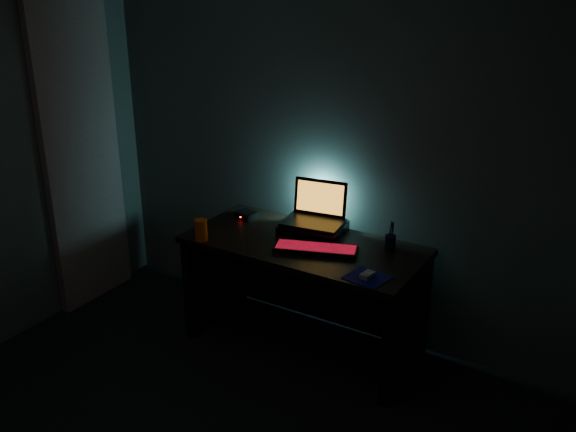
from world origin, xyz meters
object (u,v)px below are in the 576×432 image
object	(u,v)px
laptop	(316,212)
pen_cup	(390,243)
keyboard	(316,249)
juice_glass	(201,230)
mouse	(368,275)
router	(246,215)

from	to	relation	value
laptop	pen_cup	bearing A→B (deg)	-12.78
laptop	keyboard	size ratio (longest dim) A/B	0.78
keyboard	juice_glass	size ratio (longest dim) A/B	3.85
keyboard	juice_glass	xyz separation A→B (m)	(-0.70, -0.23, 0.05)
mouse	pen_cup	distance (m)	0.42
pen_cup	juice_glass	distance (m)	1.18
laptop	mouse	bearing A→B (deg)	-46.44
mouse	keyboard	bearing A→B (deg)	168.31
juice_glass	router	size ratio (longest dim) A/B	0.91
laptop	router	distance (m)	0.52
laptop	pen_cup	world-z (taller)	laptop
router	juice_glass	bearing A→B (deg)	-81.92
pen_cup	juice_glass	size ratio (longest dim) A/B	0.68
juice_glass	router	xyz separation A→B (m)	(0.03, 0.46, -0.05)
laptop	keyboard	distance (m)	0.36
keyboard	pen_cup	size ratio (longest dim) A/B	5.66
laptop	juice_glass	size ratio (longest dim) A/B	2.99
keyboard	router	distance (m)	0.71
laptop	router	world-z (taller)	laptop
mouse	pen_cup	xyz separation A→B (m)	(-0.04, 0.42, 0.03)
laptop	juice_glass	distance (m)	0.75
keyboard	mouse	bearing A→B (deg)	-40.71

